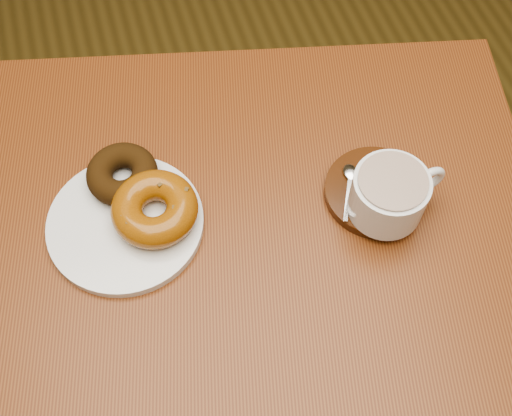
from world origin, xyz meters
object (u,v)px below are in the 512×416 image
object	(u,v)px
saucer	(376,192)
coffee_cup	(390,194)
cafe_table	(243,258)
donut_plate	(126,223)

from	to	relation	value
saucer	coffee_cup	bearing A→B (deg)	-90.05
cafe_table	donut_plate	bearing A→B (deg)	-179.81
cafe_table	donut_plate	size ratio (longest dim) A/B	4.49
cafe_table	saucer	distance (m)	0.23
cafe_table	saucer	xyz separation A→B (m)	(0.19, -0.01, 0.13)
donut_plate	saucer	xyz separation A→B (m)	(0.34, -0.05, 0.00)
cafe_table	donut_plate	world-z (taller)	donut_plate
donut_plate	coffee_cup	xyz separation A→B (m)	(0.34, -0.08, 0.04)
donut_plate	saucer	bearing A→B (deg)	-8.39
donut_plate	cafe_table	bearing A→B (deg)	-12.97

